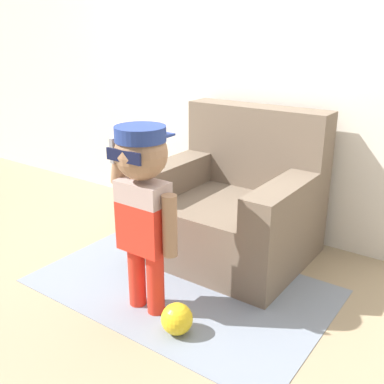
# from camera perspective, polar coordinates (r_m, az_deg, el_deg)

# --- Properties ---
(ground_plane) EXTENTS (10.00, 10.00, 0.00)m
(ground_plane) POSITION_cam_1_polar(r_m,az_deg,el_deg) (3.09, 2.03, -8.88)
(ground_plane) COLOR #998466
(wall_back) EXTENTS (10.00, 0.05, 2.60)m
(wall_back) POSITION_cam_1_polar(r_m,az_deg,el_deg) (3.35, 9.60, 16.45)
(wall_back) COLOR silver
(wall_back) RESTS_ON ground_plane
(armchair) EXTENTS (1.04, 0.92, 0.99)m
(armchair) POSITION_cam_1_polar(r_m,az_deg,el_deg) (3.10, 5.43, -1.68)
(armchair) COLOR #6B5B4C
(armchair) RESTS_ON ground_plane
(person_child) EXTENTS (0.43, 0.32, 1.04)m
(person_child) POSITION_cam_1_polar(r_m,az_deg,el_deg) (2.33, -6.24, -0.10)
(person_child) COLOR red
(person_child) RESTS_ON ground_plane
(side_table) EXTENTS (0.36, 0.36, 0.47)m
(side_table) POSITION_cam_1_polar(r_m,az_deg,el_deg) (3.54, -5.51, -0.10)
(side_table) COLOR beige
(side_table) RESTS_ON ground_plane
(rug) EXTENTS (1.76, 1.11, 0.01)m
(rug) POSITION_cam_1_polar(r_m,az_deg,el_deg) (2.82, -1.38, -11.77)
(rug) COLOR gray
(rug) RESTS_ON ground_plane
(toy_ball) EXTENTS (0.17, 0.17, 0.17)m
(toy_ball) POSITION_cam_1_polar(r_m,az_deg,el_deg) (2.41, -1.93, -15.80)
(toy_ball) COLOR yellow
(toy_ball) RESTS_ON ground_plane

